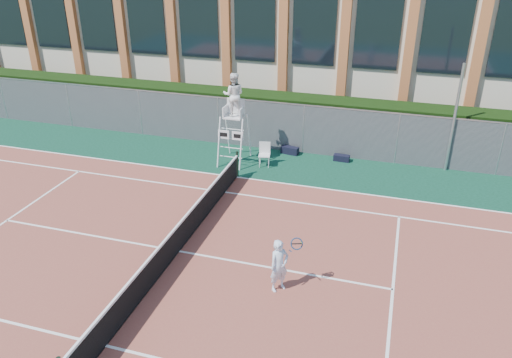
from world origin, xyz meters
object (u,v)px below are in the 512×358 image
(umpire_chair, at_px, (234,97))
(tennis_player, at_px, (279,265))
(plastic_chair, at_px, (265,152))
(steel_pole, at_px, (454,119))

(umpire_chair, bearing_deg, tennis_player, -63.21)
(tennis_player, bearing_deg, umpire_chair, 116.79)
(umpire_chair, xyz_separation_m, tennis_player, (4.00, -7.93, -2.03))
(umpire_chair, bearing_deg, plastic_chair, -2.33)
(steel_pole, distance_m, plastic_chair, 7.70)
(tennis_player, bearing_deg, steel_pole, 63.99)
(steel_pole, bearing_deg, tennis_player, -116.01)
(steel_pole, bearing_deg, plastic_chair, -166.92)
(umpire_chair, bearing_deg, steel_pole, 10.76)
(plastic_chair, distance_m, tennis_player, 8.31)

